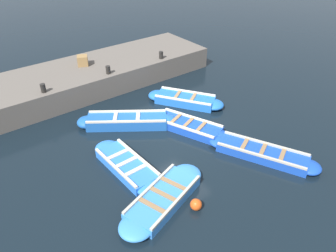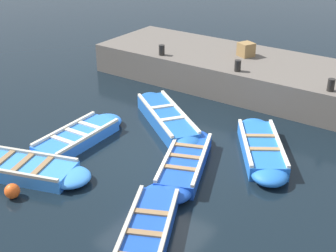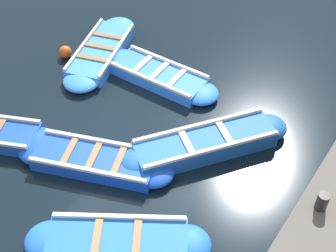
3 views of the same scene
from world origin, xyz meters
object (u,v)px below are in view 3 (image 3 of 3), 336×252
Objects in this scene: boat_mid_row at (205,144)px; boat_broadside at (95,161)px; bollard_mid_north at (322,201)px; boat_tucked at (101,52)px; buoy_orange_near at (65,52)px; boat_near_quay at (159,76)px; boat_far_corner at (118,243)px.

boat_mid_row is 1.03× the size of boat_broadside.
boat_broadside is at bearing -168.33° from bollard_mid_north.
boat_broadside is at bearing -134.54° from boat_mid_row.
boat_broadside is 3.79m from boat_tucked.
boat_tucked is 7.10m from bollard_mid_north.
buoy_orange_near is at bearing -143.17° from boat_tucked.
buoy_orange_near is (-2.60, -0.64, 0.02)m from boat_near_quay.
boat_broadside is 0.98× the size of boat_tucked.
bollard_mid_north is (6.72, -2.05, 1.03)m from boat_tucked.
boat_mid_row is 4.23m from boat_tucked.
boat_far_corner is 0.99× the size of boat_near_quay.
bollard_mid_north reaches higher than boat_near_quay.
boat_broadside is at bearing 142.98° from boat_far_corner.
boat_mid_row is 10.12× the size of bollard_mid_north.
boat_near_quay is 0.96× the size of boat_broadside.
boat_far_corner is 9.30× the size of bollard_mid_north.
boat_far_corner reaches higher than buoy_orange_near.
boat_near_quay and boat_tucked have the same top height.
boat_mid_row is 2.57m from boat_near_quay.
boat_far_corner is 2.03m from boat_broadside.
boat_far_corner is at bearing -63.06° from boat_near_quay.
boat_near_quay is (-2.16, 4.25, -0.03)m from boat_far_corner.
boat_broadside reaches higher than boat_near_quay.
boat_far_corner is 9.76× the size of buoy_orange_near.
boat_mid_row is 4.83m from buoy_orange_near.
bollard_mid_north is (4.34, 0.90, 1.03)m from boat_broadside.
boat_mid_row is 1.08× the size of boat_near_quay.
boat_tucked is (-4.00, 4.18, -0.03)m from boat_far_corner.
boat_far_corner is 5.97m from buoy_orange_near.
boat_near_quay is 1.84m from boat_tucked.
boat_broadside is at bearing -37.31° from buoy_orange_near.
boat_near_quay is 3.07m from boat_broadside.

